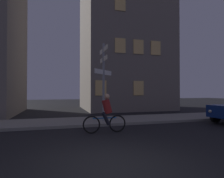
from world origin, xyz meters
The scene contains 5 objects.
ground_plane centered at (0.00, 0.00, 0.00)m, with size 80.00×80.00×0.00m, color black.
sidewalk_kerb centered at (0.00, 6.36, 0.07)m, with size 40.00×2.82×0.14m, color gray.
signpost centered at (1.13, 5.77, 2.64)m, with size 1.21×1.67×4.14m.
cyclist centered at (0.70, 3.56, 0.75)m, with size 1.82×0.33×1.61m.
building_right_block centered at (5.30, 14.20, 10.16)m, with size 8.05×7.28×20.32m.
Camera 1 is at (-1.27, -4.16, 1.70)m, focal length 30.72 mm.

